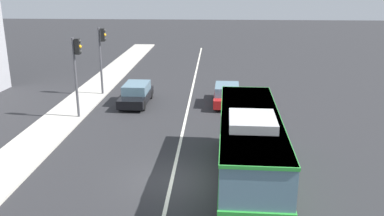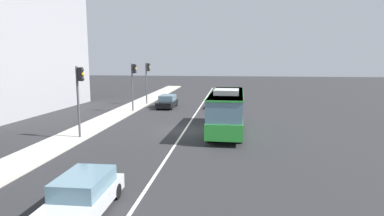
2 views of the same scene
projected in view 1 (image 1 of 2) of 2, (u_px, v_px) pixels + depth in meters
name	position (u px, v px, depth m)	size (l,w,h in m)	color
ground_plane	(172.00, 181.00, 18.29)	(160.00, 160.00, 0.00)	#28282B
lane_centre_line	(172.00, 181.00, 18.29)	(76.00, 0.16, 0.01)	silver
transit_bus	(249.00, 145.00, 17.55)	(10.06, 2.75, 3.46)	green
sedan_black	(136.00, 94.00, 29.59)	(4.53, 1.87, 1.46)	black
sedan_red	(227.00, 95.00, 29.45)	(4.55, 1.93, 1.46)	#B21919
traffic_light_mid_block	(77.00, 64.00, 25.53)	(0.32, 0.62, 5.20)	#47474C
traffic_light_far_corner	(102.00, 49.00, 30.96)	(0.34, 0.62, 5.20)	#47474C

